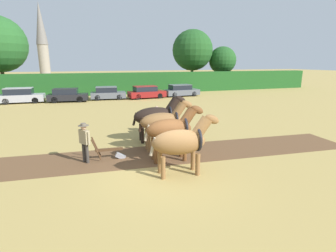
{
  "coord_description": "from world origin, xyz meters",
  "views": [
    {
      "loc": [
        -3.06,
        -9.09,
        4.23
      ],
      "look_at": [
        1.06,
        2.98,
        1.1
      ],
      "focal_mm": 28.0,
      "sensor_mm": 36.0,
      "label": 1
    }
  ],
  "objects_px": {
    "plow": "(112,152)",
    "tree_center": "(223,60)",
    "draft_horse_lead_right": "(171,129)",
    "tree_center_left": "(192,50)",
    "farmer_beside_team": "(157,117)",
    "church_spire": "(42,39)",
    "parked_car_left": "(21,96)",
    "draft_horse_trail_right": "(157,116)",
    "parked_car_center": "(108,93)",
    "parked_car_center_right": "(146,92)",
    "parked_car_center_left": "(67,95)",
    "parked_car_right": "(181,91)",
    "draft_horse_trail_left": "(163,121)",
    "draft_horse_lead_left": "(182,141)",
    "farmer_at_plow": "(85,140)"
  },
  "relations": [
    {
      "from": "plow",
      "to": "draft_horse_lead_left",
      "type": "bearing_deg",
      "value": -41.87
    },
    {
      "from": "farmer_at_plow",
      "to": "tree_center",
      "type": "bearing_deg",
      "value": 16.91
    },
    {
      "from": "church_spire",
      "to": "parked_car_left",
      "type": "relative_size",
      "value": 4.3
    },
    {
      "from": "parked_car_left",
      "to": "parked_car_center",
      "type": "xyz_separation_m",
      "value": [
        8.95,
        -0.16,
        -0.06
      ]
    },
    {
      "from": "tree_center_left",
      "to": "farmer_beside_team",
      "type": "bearing_deg",
      "value": -118.15
    },
    {
      "from": "church_spire",
      "to": "parked_car_center_left",
      "type": "height_order",
      "value": "church_spire"
    },
    {
      "from": "tree_center",
      "to": "farmer_beside_team",
      "type": "height_order",
      "value": "tree_center"
    },
    {
      "from": "parked_car_center_left",
      "to": "parked_car_right",
      "type": "height_order",
      "value": "parked_car_right"
    },
    {
      "from": "tree_center",
      "to": "plow",
      "type": "height_order",
      "value": "tree_center"
    },
    {
      "from": "church_spire",
      "to": "parked_car_right",
      "type": "xyz_separation_m",
      "value": [
        20.27,
        -46.93,
        -9.26
      ]
    },
    {
      "from": "tree_center_left",
      "to": "farmer_beside_team",
      "type": "height_order",
      "value": "tree_center_left"
    },
    {
      "from": "plow",
      "to": "draft_horse_trail_right",
      "type": "bearing_deg",
      "value": 41.82
    },
    {
      "from": "tree_center_left",
      "to": "draft_horse_lead_right",
      "type": "distance_m",
      "value": 33.11
    },
    {
      "from": "church_spire",
      "to": "farmer_at_plow",
      "type": "height_order",
      "value": "church_spire"
    },
    {
      "from": "tree_center_left",
      "to": "draft_horse_trail_left",
      "type": "height_order",
      "value": "tree_center_left"
    },
    {
      "from": "tree_center_left",
      "to": "farmer_at_plow",
      "type": "relative_size",
      "value": 5.31
    },
    {
      "from": "parked_car_left",
      "to": "parked_car_right",
      "type": "bearing_deg",
      "value": 0.82
    },
    {
      "from": "parked_car_center",
      "to": "draft_horse_lead_right",
      "type": "bearing_deg",
      "value": -83.6
    },
    {
      "from": "draft_horse_trail_right",
      "to": "plow",
      "type": "relative_size",
      "value": 2.03
    },
    {
      "from": "draft_horse_trail_left",
      "to": "farmer_at_plow",
      "type": "distance_m",
      "value": 3.79
    },
    {
      "from": "draft_horse_trail_right",
      "to": "parked_car_left",
      "type": "xyz_separation_m",
      "value": [
        -9.71,
        17.67,
        -0.63
      ]
    },
    {
      "from": "plow",
      "to": "tree_center",
      "type": "bearing_deg",
      "value": 56.82
    },
    {
      "from": "tree_center",
      "to": "parked_car_center",
      "type": "distance_m",
      "value": 21.7
    },
    {
      "from": "farmer_at_plow",
      "to": "parked_car_left",
      "type": "relative_size",
      "value": 0.39
    },
    {
      "from": "parked_car_center_left",
      "to": "parked_car_right",
      "type": "xyz_separation_m",
      "value": [
        13.48,
        0.52,
        -0.0
      ]
    },
    {
      "from": "tree_center",
      "to": "draft_horse_lead_right",
      "type": "xyz_separation_m",
      "value": [
        -19.18,
        -28.85,
        -3.05
      ]
    },
    {
      "from": "draft_horse_trail_right",
      "to": "parked_car_center_right",
      "type": "bearing_deg",
      "value": 82.38
    },
    {
      "from": "parked_car_right",
      "to": "draft_horse_lead_right",
      "type": "bearing_deg",
      "value": -115.46
    },
    {
      "from": "tree_center_left",
      "to": "plow",
      "type": "bearing_deg",
      "value": -120.02
    },
    {
      "from": "draft_horse_trail_left",
      "to": "parked_car_center_left",
      "type": "distance_m",
      "value": 19.2
    },
    {
      "from": "draft_horse_trail_left",
      "to": "parked_car_center_left",
      "type": "xyz_separation_m",
      "value": [
        -4.98,
        18.53,
        -0.71
      ]
    },
    {
      "from": "tree_center",
      "to": "draft_horse_lead_right",
      "type": "relative_size",
      "value": 2.47
    },
    {
      "from": "draft_horse_lead_left",
      "to": "draft_horse_lead_right",
      "type": "relative_size",
      "value": 1.03
    },
    {
      "from": "parked_car_left",
      "to": "draft_horse_trail_right",
      "type": "bearing_deg",
      "value": -59.96
    },
    {
      "from": "parked_car_center_left",
      "to": "parked_car_center",
      "type": "distance_m",
      "value": 4.38
    },
    {
      "from": "tree_center_left",
      "to": "parked_car_center",
      "type": "relative_size",
      "value": 2.29
    },
    {
      "from": "tree_center_left",
      "to": "draft_horse_lead_right",
      "type": "xyz_separation_m",
      "value": [
        -14.08,
        -29.61,
        -4.62
      ]
    },
    {
      "from": "farmer_at_plow",
      "to": "parked_car_left",
      "type": "bearing_deg",
      "value": 72.59
    },
    {
      "from": "draft_horse_trail_right",
      "to": "church_spire",
      "type": "bearing_deg",
      "value": 105.11
    },
    {
      "from": "tree_center_left",
      "to": "plow",
      "type": "relative_size",
      "value": 6.23
    },
    {
      "from": "draft_horse_trail_left",
      "to": "plow",
      "type": "xyz_separation_m",
      "value": [
        -2.6,
        -0.55,
        -1.1
      ]
    },
    {
      "from": "plow",
      "to": "parked_car_left",
      "type": "xyz_separation_m",
      "value": [
        -6.99,
        19.74,
        0.45
      ]
    },
    {
      "from": "parked_car_center",
      "to": "parked_car_right",
      "type": "distance_m",
      "value": 9.13
    },
    {
      "from": "draft_horse_trail_right",
      "to": "parked_car_center",
      "type": "height_order",
      "value": "draft_horse_trail_right"
    },
    {
      "from": "tree_center",
      "to": "parked_car_right",
      "type": "xyz_separation_m",
      "value": [
        -10.56,
        -8.27,
        -3.76
      ]
    },
    {
      "from": "tree_center_left",
      "to": "draft_horse_lead_left",
      "type": "bearing_deg",
      "value": -114.53
    },
    {
      "from": "parked_car_center",
      "to": "farmer_beside_team",
      "type": "bearing_deg",
      "value": -80.78
    },
    {
      "from": "parked_car_center_right",
      "to": "draft_horse_lead_right",
      "type": "bearing_deg",
      "value": -106.3
    },
    {
      "from": "tree_center_left",
      "to": "parked_car_right",
      "type": "relative_size",
      "value": 2.1
    },
    {
      "from": "draft_horse_lead_right",
      "to": "parked_car_right",
      "type": "bearing_deg",
      "value": 71.92
    }
  ]
}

